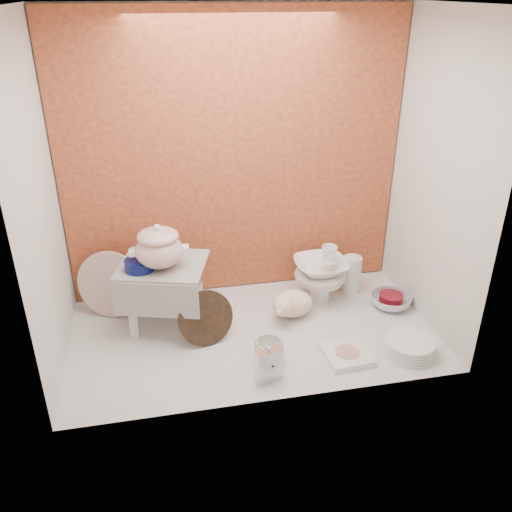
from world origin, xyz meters
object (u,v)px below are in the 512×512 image
at_px(soup_tureen, 159,246).
at_px(gold_rim_teacup, 269,351).
at_px(floral_platter, 110,284).
at_px(dinner_plate_stack, 410,347).
at_px(crystal_bowl, 391,301).
at_px(step_stool, 165,295).
at_px(mantel_clock, 269,364).
at_px(blue_white_vase, 151,284).
at_px(plush_pig, 293,303).
at_px(porcelain_tower, 320,273).

relative_size(soup_tureen, gold_rim_teacup, 1.98).
bearing_deg(gold_rim_teacup, floral_platter, 141.30).
height_order(dinner_plate_stack, crystal_bowl, dinner_plate_stack).
xyz_separation_m(dinner_plate_stack, crystal_bowl, (0.09, 0.41, -0.00)).
relative_size(step_stool, mantel_clock, 2.27).
xyz_separation_m(soup_tureen, mantel_clock, (0.42, -0.50, -0.38)).
bearing_deg(blue_white_vase, floral_platter, -168.89).
xyz_separation_m(blue_white_vase, gold_rim_teacup, (0.51, -0.61, -0.07)).
bearing_deg(dinner_plate_stack, plush_pig, 137.76).
height_order(soup_tureen, gold_rim_teacup, soup_tureen).
bearing_deg(gold_rim_teacup, dinner_plate_stack, -5.61).
xyz_separation_m(soup_tureen, gold_rim_teacup, (0.45, -0.37, -0.40)).
relative_size(step_stool, crystal_bowl, 1.87).
relative_size(step_stool, floral_platter, 1.15).
bearing_deg(crystal_bowl, step_stool, 176.64).
bearing_deg(step_stool, porcelain_tower, 21.95).
bearing_deg(soup_tureen, dinner_plate_stack, -21.35).
bearing_deg(mantel_clock, dinner_plate_stack, -13.79).
bearing_deg(soup_tureen, step_stool, 74.04).
height_order(plush_pig, dinner_plate_stack, plush_pig).
bearing_deg(step_stool, crystal_bowl, 12.80).
relative_size(dinner_plate_stack, crystal_bowl, 1.13).
xyz_separation_m(floral_platter, porcelain_tower, (1.11, -0.08, -0.01)).
xyz_separation_m(floral_platter, blue_white_vase, (0.20, 0.04, -0.04)).
distance_m(gold_rim_teacup, dinner_plate_stack, 0.67).
bearing_deg(gold_rim_teacup, crystal_bowl, 24.22).
xyz_separation_m(crystal_bowl, porcelain_tower, (-0.36, 0.16, 0.13)).
height_order(step_stool, soup_tureen, soup_tureen).
bearing_deg(gold_rim_teacup, mantel_clock, -103.26).
distance_m(step_stool, floral_platter, 0.32).
height_order(step_stool, blue_white_vase, step_stool).
xyz_separation_m(mantel_clock, crystal_bowl, (0.78, 0.46, -0.06)).
height_order(plush_pig, gold_rim_teacup, plush_pig).
xyz_separation_m(gold_rim_teacup, porcelain_tower, (0.40, 0.50, 0.10)).
bearing_deg(mantel_clock, floral_platter, 116.15).
height_order(mantel_clock, porcelain_tower, porcelain_tower).
height_order(blue_white_vase, mantel_clock, blue_white_vase).
distance_m(soup_tureen, mantel_clock, 0.75).
bearing_deg(mantel_clock, crystal_bowl, 12.08).
relative_size(plush_pig, dinner_plate_stack, 1.09).
height_order(step_stool, gold_rim_teacup, step_stool).
height_order(step_stool, floral_platter, same).
bearing_deg(floral_platter, step_stool, -30.72).
distance_m(soup_tureen, gold_rim_teacup, 0.71).
height_order(step_stool, crystal_bowl, step_stool).
relative_size(mantel_clock, porcelain_tower, 0.55).
xyz_separation_m(floral_platter, crystal_bowl, (1.47, -0.23, -0.14)).
bearing_deg(soup_tureen, porcelain_tower, 8.20).
relative_size(step_stool, dinner_plate_stack, 1.65).
distance_m(mantel_clock, gold_rim_teacup, 0.13).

